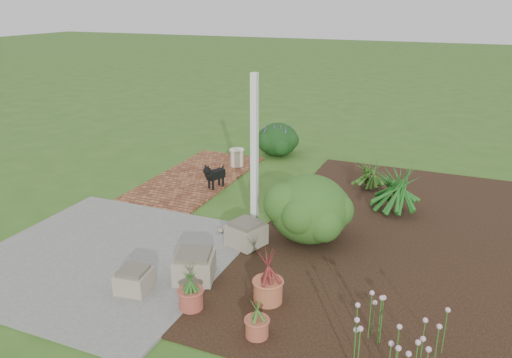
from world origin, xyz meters
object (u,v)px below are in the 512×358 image
at_px(black_dog, 214,174).
at_px(evergreen_shrub, 309,207).
at_px(cream_ceramic_urn, 237,158).
at_px(stone_trough_near, 194,267).

xyz_separation_m(black_dog, evergreen_shrub, (2.34, -1.36, 0.23)).
height_order(cream_ceramic_urn, evergreen_shrub, evergreen_shrub).
xyz_separation_m(stone_trough_near, cream_ceramic_urn, (-1.48, 4.52, 0.02)).
distance_m(black_dog, cream_ceramic_urn, 1.43).
xyz_separation_m(stone_trough_near, black_dog, (-1.31, 3.10, 0.11)).
xyz_separation_m(stone_trough_near, evergreen_shrub, (1.02, 1.75, 0.34)).
distance_m(black_dog, evergreen_shrub, 2.71).
height_order(black_dog, cream_ceramic_urn, black_dog).
bearing_deg(evergreen_shrub, stone_trough_near, -120.34).
bearing_deg(stone_trough_near, cream_ceramic_urn, 108.16).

